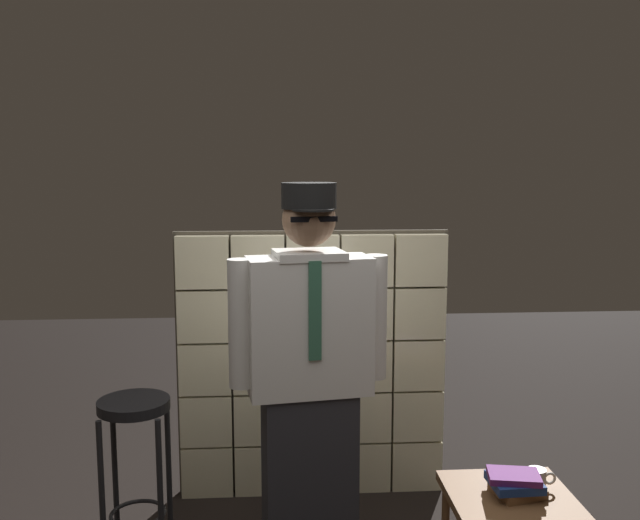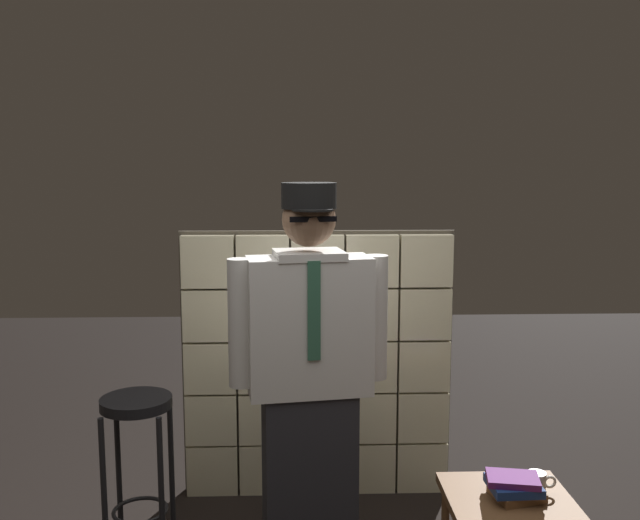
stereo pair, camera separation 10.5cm
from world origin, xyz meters
The scene contains 6 objects.
glass_block_wall centered at (0.00, 1.31, 0.76)m, with size 1.57×0.10×1.57m.
standing_person centered at (-0.06, 0.49, 0.96)m, with size 0.74×0.35×1.84m.
bar_stool centered at (-0.89, 0.64, 0.61)m, with size 0.34×0.34×0.82m.
side_table centered at (0.76, 0.11, 0.48)m, with size 0.52×0.52×0.55m.
book_stack centered at (0.78, 0.11, 0.60)m, with size 0.25×0.20×0.10m.
coffee_mug centered at (0.89, 0.15, 0.60)m, with size 0.13×0.08×0.09m.
Camera 1 is at (-0.22, -2.55, 1.93)m, focal length 38.76 mm.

